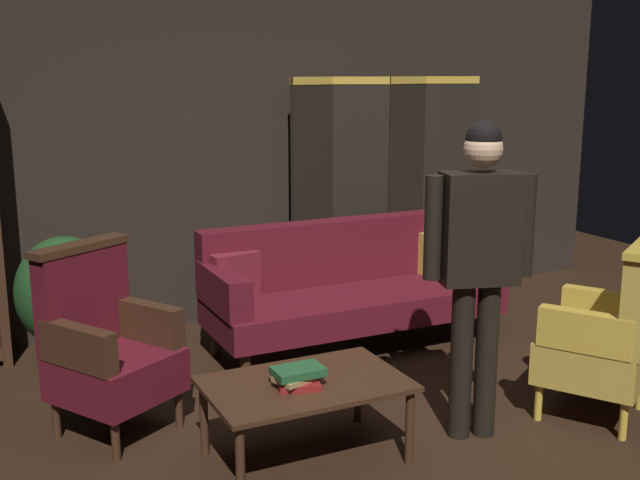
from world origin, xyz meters
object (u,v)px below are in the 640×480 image
at_px(velvet_couch, 349,283).
at_px(potted_plant, 66,296).
at_px(book_green_cloth, 298,371).
at_px(folding_screen, 383,189).
at_px(book_tan_leather, 298,377).
at_px(armchair_gilt_accent, 607,336).
at_px(book_red_leather, 298,383).
at_px(armchair_wing_left, 106,345).
at_px(standing_figure, 479,252).
at_px(coffee_table, 305,390).

height_order(velvet_couch, potted_plant, potted_plant).
relative_size(potted_plant, book_green_cloth, 3.72).
xyz_separation_m(folding_screen, book_tan_leather, (-1.78, -2.24, -0.52)).
xyz_separation_m(armchair_gilt_accent, book_red_leather, (-1.79, 0.26, -0.05)).
relative_size(velvet_couch, potted_plant, 2.30).
relative_size(velvet_couch, armchair_gilt_accent, 2.04).
relative_size(armchair_wing_left, standing_figure, 0.61).
relative_size(potted_plant, book_tan_leather, 4.01).
relative_size(coffee_table, book_red_leather, 4.94).
bearing_deg(book_green_cloth, coffee_table, 32.95).
xyz_separation_m(folding_screen, potted_plant, (-2.64, -0.51, -0.45)).
bearing_deg(armchair_wing_left, velvet_couch, 19.80).
distance_m(armchair_gilt_accent, standing_figure, 0.98).
relative_size(armchair_wing_left, book_tan_leather, 4.52).
height_order(folding_screen, coffee_table, folding_screen).
xyz_separation_m(armchair_gilt_accent, standing_figure, (-0.81, 0.15, 0.54)).
xyz_separation_m(folding_screen, coffee_table, (-1.73, -2.20, -0.61)).
bearing_deg(standing_figure, book_tan_leather, 173.63).
xyz_separation_m(book_red_leather, book_tan_leather, (0.00, -0.00, 0.03)).
height_order(folding_screen, velvet_couch, folding_screen).
bearing_deg(standing_figure, velvet_couch, 86.97).
relative_size(armchair_gilt_accent, standing_figure, 0.61).
bearing_deg(velvet_couch, book_red_leather, -125.92).
bearing_deg(book_green_cloth, potted_plant, 116.20).
relative_size(folding_screen, velvet_couch, 0.90).
height_order(velvet_couch, book_tan_leather, velvet_couch).
bearing_deg(potted_plant, book_tan_leather, -63.80).
distance_m(folding_screen, book_green_cloth, 2.90).
bearing_deg(book_green_cloth, velvet_couch, 54.08).
bearing_deg(book_red_leather, standing_figure, -6.37).
height_order(armchair_gilt_accent, book_tan_leather, armchair_gilt_accent).
xyz_separation_m(velvet_couch, potted_plant, (-1.92, 0.26, 0.08)).
xyz_separation_m(armchair_wing_left, potted_plant, (-0.08, 0.93, 0.04)).
height_order(armchair_gilt_accent, book_green_cloth, armchair_gilt_accent).
distance_m(armchair_gilt_accent, potted_plant, 3.31).
xyz_separation_m(standing_figure, book_tan_leather, (-0.98, 0.11, -0.56)).
relative_size(velvet_couch, standing_figure, 1.25).
xyz_separation_m(armchair_wing_left, standing_figure, (1.76, -0.92, 0.54)).
bearing_deg(book_red_leather, armchair_gilt_accent, -8.12).
bearing_deg(velvet_couch, book_green_cloth, -125.92).
bearing_deg(armchair_wing_left, coffee_table, -42.85).
xyz_separation_m(armchair_gilt_accent, armchair_wing_left, (-2.57, 1.06, 0.00)).
bearing_deg(book_green_cloth, folding_screen, 51.46).
distance_m(velvet_couch, armchair_wing_left, 1.96).
xyz_separation_m(book_tan_leather, book_green_cloth, (0.00, 0.00, 0.03)).
bearing_deg(folding_screen, book_tan_leather, -128.54).
relative_size(standing_figure, book_green_cloth, 6.87).
distance_m(velvet_couch, book_green_cloth, 1.82).
distance_m(folding_screen, book_tan_leather, 2.91).
relative_size(folding_screen, book_green_cloth, 7.67).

